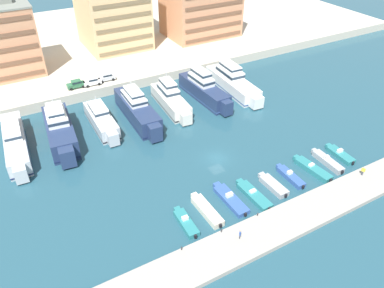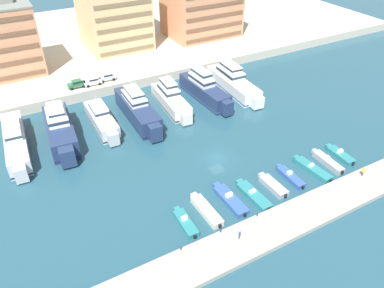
{
  "view_description": "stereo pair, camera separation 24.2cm",
  "coord_description": "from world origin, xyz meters",
  "px_view_note": "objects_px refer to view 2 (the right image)",
  "views": [
    {
      "loc": [
        -30.59,
        -45.09,
        41.57
      ],
      "look_at": [
        -3.45,
        3.2,
        2.5
      ],
      "focal_mm": 35.0,
      "sensor_mm": 36.0,
      "label": 1
    },
    {
      "loc": [
        -30.38,
        -45.21,
        41.57
      ],
      "look_at": [
        -3.45,
        3.2,
        2.5
      ],
      "focal_mm": 35.0,
      "sensor_mm": 36.0,
      "label": 2
    }
  ],
  "objects_px": {
    "yacht_navy_center_right": "(204,89)",
    "yacht_white_mid_right": "(233,81)",
    "yacht_navy_center_left": "(138,109)",
    "motorboat_teal_center_left": "(253,195)",
    "motorboat_grey_right": "(327,162)",
    "pedestrian_mid_deck": "(363,171)",
    "motorboat_blue_mid_left": "(230,199)",
    "pedestrian_near_edge": "(239,234)",
    "motorboat_blue_center_right": "(290,177)",
    "yacht_silver_far_left": "(16,141)",
    "car_white_left": "(93,81)",
    "motorboat_teal_mid_right": "(312,169)",
    "motorboat_teal_far_right": "(340,155)",
    "car_green_far_left": "(77,84)",
    "motorboat_grey_center": "(273,186)",
    "car_silver_mid_left": "(107,77)",
    "yacht_ivory_center": "(171,99)",
    "yacht_silver_mid_left": "(102,119)",
    "motorboat_cream_left": "(206,210)",
    "motorboat_teal_far_left": "(185,222)",
    "yacht_navy_left": "(60,130)"
  },
  "relations": [
    {
      "from": "yacht_navy_center_right",
      "to": "yacht_white_mid_right",
      "type": "bearing_deg",
      "value": 4.0
    },
    {
      "from": "yacht_navy_center_left",
      "to": "motorboat_teal_center_left",
      "type": "height_order",
      "value": "yacht_navy_center_left"
    },
    {
      "from": "motorboat_grey_right",
      "to": "pedestrian_mid_deck",
      "type": "xyz_separation_m",
      "value": [
        1.96,
        -5.83,
        1.21
      ]
    },
    {
      "from": "motorboat_blue_mid_left",
      "to": "pedestrian_near_edge",
      "type": "relative_size",
      "value": 5.19
    },
    {
      "from": "motorboat_blue_center_right",
      "to": "yacht_silver_far_left",
      "type": "bearing_deg",
      "value": 141.24
    },
    {
      "from": "car_white_left",
      "to": "motorboat_teal_mid_right",
      "type": "bearing_deg",
      "value": -62.45
    },
    {
      "from": "yacht_white_mid_right",
      "to": "pedestrian_near_edge",
      "type": "relative_size",
      "value": 13.2
    },
    {
      "from": "motorboat_teal_far_right",
      "to": "car_green_far_left",
      "type": "bearing_deg",
      "value": 127.45
    },
    {
      "from": "motorboat_grey_center",
      "to": "motorboat_blue_center_right",
      "type": "relative_size",
      "value": 0.97
    },
    {
      "from": "motorboat_grey_right",
      "to": "car_white_left",
      "type": "bearing_deg",
      "value": 121.26
    },
    {
      "from": "car_green_far_left",
      "to": "car_white_left",
      "type": "relative_size",
      "value": 0.99
    },
    {
      "from": "yacht_white_mid_right",
      "to": "motorboat_teal_center_left",
      "type": "distance_m",
      "value": 37.73
    },
    {
      "from": "yacht_navy_center_left",
      "to": "yacht_navy_center_right",
      "type": "relative_size",
      "value": 1.06
    },
    {
      "from": "yacht_navy_center_right",
      "to": "car_green_far_left",
      "type": "xyz_separation_m",
      "value": [
        -25.24,
        15.19,
        0.91
      ]
    },
    {
      "from": "motorboat_teal_far_right",
      "to": "car_silver_mid_left",
      "type": "relative_size",
      "value": 1.59
    },
    {
      "from": "pedestrian_mid_deck",
      "to": "yacht_white_mid_right",
      "type": "bearing_deg",
      "value": 90.47
    },
    {
      "from": "yacht_navy_center_left",
      "to": "car_silver_mid_left",
      "type": "height_order",
      "value": "yacht_navy_center_left"
    },
    {
      "from": "yacht_navy_center_left",
      "to": "yacht_ivory_center",
      "type": "relative_size",
      "value": 1.16
    },
    {
      "from": "yacht_silver_mid_left",
      "to": "yacht_navy_center_right",
      "type": "relative_size",
      "value": 0.84
    },
    {
      "from": "yacht_silver_far_left",
      "to": "yacht_navy_center_right",
      "type": "bearing_deg",
      "value": 0.35
    },
    {
      "from": "car_green_far_left",
      "to": "yacht_silver_mid_left",
      "type": "bearing_deg",
      "value": -87.38
    },
    {
      "from": "motorboat_teal_center_left",
      "to": "car_white_left",
      "type": "relative_size",
      "value": 1.94
    },
    {
      "from": "motorboat_cream_left",
      "to": "motorboat_blue_mid_left",
      "type": "xyz_separation_m",
      "value": [
        4.59,
        0.35,
        -0.13
      ]
    },
    {
      "from": "motorboat_teal_far_left",
      "to": "motorboat_blue_mid_left",
      "type": "bearing_deg",
      "value": 5.93
    },
    {
      "from": "yacht_ivory_center",
      "to": "car_white_left",
      "type": "relative_size",
      "value": 4.19
    },
    {
      "from": "yacht_navy_center_right",
      "to": "car_silver_mid_left",
      "type": "bearing_deg",
      "value": 139.18
    },
    {
      "from": "yacht_navy_center_right",
      "to": "motorboat_blue_center_right",
      "type": "height_order",
      "value": "yacht_navy_center_right"
    },
    {
      "from": "car_green_far_left",
      "to": "yacht_white_mid_right",
      "type": "bearing_deg",
      "value": -23.49
    },
    {
      "from": "yacht_navy_center_left",
      "to": "motorboat_teal_far_left",
      "type": "distance_m",
      "value": 31.82
    },
    {
      "from": "yacht_ivory_center",
      "to": "car_silver_mid_left",
      "type": "height_order",
      "value": "yacht_ivory_center"
    },
    {
      "from": "yacht_white_mid_right",
      "to": "motorboat_blue_mid_left",
      "type": "xyz_separation_m",
      "value": [
        -22.19,
        -31.91,
        -1.76
      ]
    },
    {
      "from": "motorboat_cream_left",
      "to": "pedestrian_mid_deck",
      "type": "relative_size",
      "value": 4.75
    },
    {
      "from": "motorboat_blue_center_right",
      "to": "car_green_far_left",
      "type": "bearing_deg",
      "value": 116.54
    },
    {
      "from": "motorboat_grey_center",
      "to": "motorboat_cream_left",
      "type": "bearing_deg",
      "value": 177.97
    },
    {
      "from": "motorboat_blue_center_right",
      "to": "car_white_left",
      "type": "xyz_separation_m",
      "value": [
        -19.76,
        46.47,
        2.9
      ]
    },
    {
      "from": "yacht_navy_left",
      "to": "car_silver_mid_left",
      "type": "height_order",
      "value": "yacht_navy_left"
    },
    {
      "from": "yacht_ivory_center",
      "to": "car_white_left",
      "type": "distance_m",
      "value": 19.53
    },
    {
      "from": "yacht_navy_left",
      "to": "yacht_silver_mid_left",
      "type": "relative_size",
      "value": 1.19
    },
    {
      "from": "yacht_navy_center_left",
      "to": "yacht_white_mid_right",
      "type": "height_order",
      "value": "yacht_navy_center_left"
    },
    {
      "from": "motorboat_teal_far_left",
      "to": "motorboat_teal_far_right",
      "type": "relative_size",
      "value": 0.99
    },
    {
      "from": "pedestrian_near_edge",
      "to": "yacht_ivory_center",
      "type": "bearing_deg",
      "value": 77.21
    },
    {
      "from": "motorboat_teal_far_right",
      "to": "pedestrian_near_edge",
      "type": "xyz_separation_m",
      "value": [
        -27.77,
        -7.37,
        1.28
      ]
    },
    {
      "from": "yacht_silver_far_left",
      "to": "motorboat_blue_mid_left",
      "type": "xyz_separation_m",
      "value": [
        27.19,
        -31.08,
        -1.44
      ]
    },
    {
      "from": "yacht_white_mid_right",
      "to": "motorboat_teal_far_right",
      "type": "distance_m",
      "value": 32.09
    },
    {
      "from": "motorboat_blue_center_right",
      "to": "car_green_far_left",
      "type": "height_order",
      "value": "car_green_far_left"
    },
    {
      "from": "yacht_white_mid_right",
      "to": "car_white_left",
      "type": "relative_size",
      "value": 5.11
    },
    {
      "from": "yacht_navy_left",
      "to": "motorboat_teal_far_left",
      "type": "distance_m",
      "value": 32.77
    },
    {
      "from": "yacht_ivory_center",
      "to": "motorboat_teal_far_right",
      "type": "bearing_deg",
      "value": -59.17
    },
    {
      "from": "yacht_silver_mid_left",
      "to": "motorboat_blue_center_right",
      "type": "height_order",
      "value": "yacht_silver_mid_left"
    },
    {
      "from": "motorboat_teal_far_left",
      "to": "motorboat_teal_center_left",
      "type": "bearing_deg",
      "value": -0.57
    }
  ]
}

